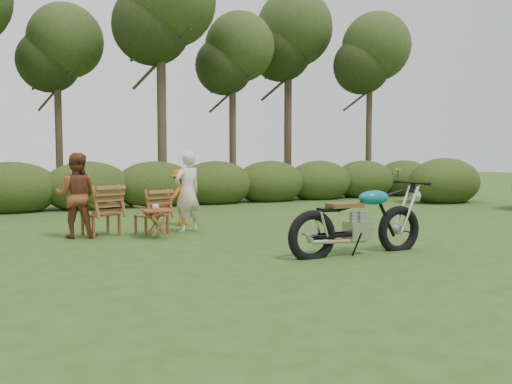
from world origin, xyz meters
name	(u,v)px	position (x,y,z in m)	size (l,w,h in m)	color
ground	(312,259)	(0.00, 0.00, 0.00)	(80.00, 80.00, 0.00)	#284517
tree_line	(164,86)	(0.50, 9.74, 3.81)	(22.52, 11.62, 8.14)	#32291B
motorcycle	(357,254)	(0.85, 0.04, 0.00)	(2.29, 0.87, 1.31)	#0EB6BC
lawn_chair_right	(152,234)	(-1.53, 3.42, 0.00)	(0.61, 0.61, 0.88)	brown
lawn_chair_left	(101,236)	(-2.45, 3.69, 0.00)	(0.67, 0.67, 0.98)	#5D3517
side_table	(157,224)	(-1.56, 2.88, 0.27)	(0.52, 0.44, 0.54)	brown
cup	(155,207)	(-1.59, 2.87, 0.59)	(0.13, 0.13, 0.10)	beige
adult_a	(188,232)	(-0.80, 3.39, 0.00)	(0.59, 0.39, 1.62)	beige
adult_b	(77,238)	(-2.89, 3.62, 0.00)	(0.77, 0.60, 1.59)	brown
child	(181,225)	(-0.61, 4.42, 0.00)	(0.81, 0.46, 1.25)	#C65512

